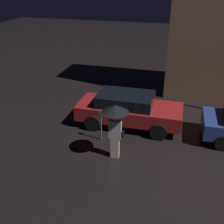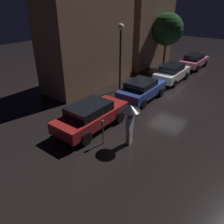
% 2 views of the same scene
% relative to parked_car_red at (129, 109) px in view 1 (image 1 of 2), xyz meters
% --- Properties ---
extents(parked_car_red, '(4.55, 2.02, 1.48)m').
position_rel_parked_car_red_xyz_m(parked_car_red, '(0.00, 0.00, 0.00)').
color(parked_car_red, maroon).
rests_on(parked_car_red, ground).
extents(pedestrian_with_umbrella, '(0.97, 0.97, 2.12)m').
position_rel_parked_car_red_xyz_m(pedestrian_with_umbrella, '(0.04, -2.51, 0.82)').
color(pedestrian_with_umbrella, beige).
rests_on(pedestrian_with_umbrella, ground).
extents(parking_meter, '(0.12, 0.10, 1.34)m').
position_rel_parked_car_red_xyz_m(parking_meter, '(-0.80, -1.52, 0.03)').
color(parking_meter, '#4C5154').
rests_on(parking_meter, ground).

